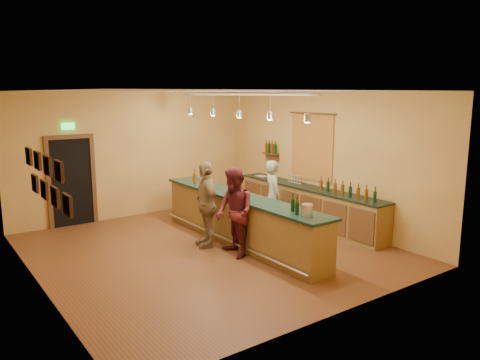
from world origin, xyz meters
TOP-DOWN VIEW (x-y plane):
  - floor at (0.00, 0.00)m, footprint 7.00×7.00m
  - ceiling at (0.00, 0.00)m, footprint 6.50×7.00m
  - wall_back at (0.00, 3.50)m, footprint 6.50×0.02m
  - wall_front at (0.00, -3.50)m, footprint 6.50×0.02m
  - wall_left at (-3.25, 0.00)m, footprint 0.02×7.00m
  - wall_right at (3.25, 0.00)m, footprint 0.02×7.00m
  - doorway at (-1.70, 3.47)m, footprint 1.15×0.09m
  - tapestry at (3.23, 0.40)m, footprint 0.03×1.40m
  - bottle_shelf at (3.17, 1.90)m, footprint 0.17×0.55m
  - picture_grid at (-3.21, -0.75)m, footprint 0.06×2.20m
  - back_counter at (2.97, 0.18)m, footprint 0.60×4.55m
  - tasting_bar at (0.77, -0.00)m, footprint 0.73×5.10m
  - pendant_track at (0.77, -0.00)m, footprint 0.11×4.60m
  - bartender at (1.97, 0.33)m, footprint 0.55×0.69m
  - customer_a at (0.22, -0.61)m, footprint 0.79×0.94m
  - customer_b at (0.11, 0.26)m, footprint 0.67×1.12m
  - bar_stool at (2.18, 2.13)m, footprint 0.37×0.37m

SIDE VIEW (x-z plane):
  - floor at x=0.00m, z-range 0.00..0.00m
  - back_counter at x=2.97m, z-range -0.15..1.12m
  - tasting_bar at x=0.77m, z-range -0.08..1.30m
  - bar_stool at x=2.18m, z-range 0.24..1.01m
  - bartender at x=1.97m, z-range 0.00..1.65m
  - customer_a at x=0.22m, z-range 0.00..1.76m
  - customer_b at x=0.11m, z-range 0.00..1.79m
  - doorway at x=-1.70m, z-range -0.11..2.36m
  - wall_back at x=0.00m, z-range 0.00..3.20m
  - wall_front at x=0.00m, z-range 0.00..3.20m
  - wall_left at x=-3.25m, z-range 0.00..3.20m
  - wall_right at x=3.25m, z-range 0.00..3.20m
  - bottle_shelf at x=3.17m, z-range 1.39..1.94m
  - tapestry at x=3.23m, z-range 1.05..2.65m
  - picture_grid at x=-3.21m, z-range 1.60..2.30m
  - pendant_track at x=0.77m, z-range 2.73..3.24m
  - ceiling at x=0.00m, z-range 3.19..3.21m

